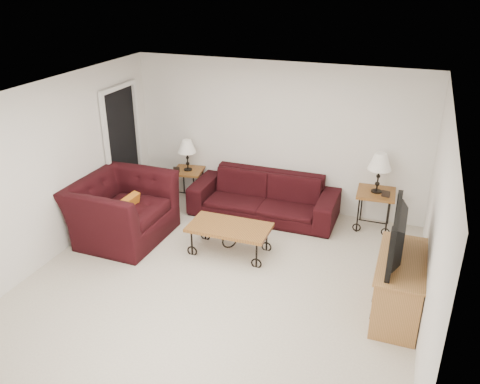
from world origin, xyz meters
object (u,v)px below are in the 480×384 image
sofa (264,196)px  backpack (316,219)px  side_table_left (189,184)px  tv_stand (399,286)px  armchair (122,209)px  lamp_right (379,173)px  television (405,236)px  lamp_left (187,155)px  coffee_table (229,239)px  side_table_right (374,210)px

sofa → backpack: (0.94, -0.19, -0.17)m
side_table_left → tv_stand: 4.31m
sofa → armchair: (-1.81, -1.44, 0.11)m
lamp_right → television: television is taller
armchair → television: bearing=-95.4°
tv_stand → lamp_left: bearing=150.9°
coffee_table → backpack: bearing=47.5°
armchair → backpack: (2.75, 1.25, -0.28)m
side_table_right → tv_stand: 2.16m
sofa → side_table_right: (1.78, 0.18, -0.04)m
coffee_table → tv_stand: 2.47m
side_table_left → lamp_right: 3.32m
lamp_right → backpack: lamp_right is taller
side_table_right → tv_stand: size_ratio=0.52×
coffee_table → tv_stand: (2.39, -0.59, 0.15)m
lamp_right → side_table_right: bearing=0.0°
sofa → lamp_right: bearing=5.8°
lamp_left → television: 4.30m
lamp_left → coffee_table: bearing=-47.6°
side_table_left → tv_stand: size_ratio=0.45×
armchair → backpack: bearing=-64.2°
armchair → tv_stand: size_ratio=1.18×
lamp_left → tv_stand: size_ratio=0.45×
lamp_left → coffee_table: lamp_left is taller
television → side_table_right: bearing=-166.9°
lamp_left → side_table_left: bearing=0.0°
side_table_left → backpack: side_table_left is taller
armchair → coffee_table: bearing=-84.8°
sofa → armchair: 2.32m
lamp_right → tv_stand: size_ratio=0.52×
tv_stand → backpack: 2.20m
sofa → lamp_left: lamp_left is taller
lamp_right → sofa: bearing=-174.2°
sofa → tv_stand: size_ratio=1.98×
armchair → lamp_left: bearing=-10.6°
sofa → side_table_right: 1.79m
side_table_left → sofa: bearing=-7.0°
sofa → side_table_right: sofa is taller
armchair → side_table_left: bearing=-10.6°
lamp_right → coffee_table: bearing=-141.4°
side_table_left → backpack: bearing=-8.6°
coffee_table → lamp_left: bearing=132.4°
sofa → television: size_ratio=2.21×
side_table_left → lamp_right: bearing=0.0°
tv_stand → television: television is taller
backpack → coffee_table: bearing=-133.8°
armchair → television: size_ratio=1.31×
side_table_right → sofa: bearing=-174.2°
side_table_left → backpack: (2.41, -0.37, -0.09)m
lamp_left → television: television is taller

